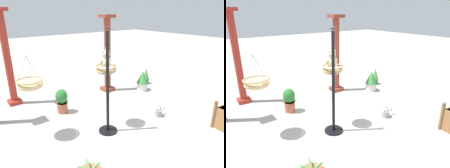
# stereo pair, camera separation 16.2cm
# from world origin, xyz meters

# --- Properties ---
(ground_plane) EXTENTS (40.00, 40.00, 0.00)m
(ground_plane) POSITION_xyz_m (0.00, 0.00, 0.00)
(ground_plane) COLOR #ADAAA3
(display_pole_central) EXTENTS (0.44, 0.44, 2.40)m
(display_pole_central) POSITION_xyz_m (-0.20, 0.05, 0.74)
(display_pole_central) COLOR black
(display_pole_central) RESTS_ON ground
(hanging_basket_with_teddy) EXTENTS (0.49, 0.49, 0.61)m
(hanging_basket_with_teddy) POSITION_xyz_m (-0.05, 0.30, 1.45)
(hanging_basket_with_teddy) COLOR tan
(teddy_bear) EXTENTS (0.31, 0.28, 0.45)m
(teddy_bear) POSITION_xyz_m (-0.05, 0.32, 1.65)
(teddy_bear) COLOR #D1B789
(hanging_basket_left_high) EXTENTS (0.55, 0.55, 0.74)m
(hanging_basket_left_high) POSITION_xyz_m (-1.61, 0.86, 1.28)
(hanging_basket_left_high) COLOR tan
(greenhouse_pillar_left) EXTENTS (0.42, 0.42, 2.61)m
(greenhouse_pillar_left) POSITION_xyz_m (1.41, 2.20, 1.26)
(greenhouse_pillar_left) COLOR brown
(greenhouse_pillar_left) RESTS_ON ground
(greenhouse_pillar_right) EXTENTS (0.39, 0.39, 2.82)m
(greenhouse_pillar_right) POSITION_xyz_m (-1.54, 3.09, 1.36)
(greenhouse_pillar_right) COLOR #9E2D23
(greenhouse_pillar_right) RESTS_ON ground
(potted_plant_fern_front) EXTENTS (0.28, 0.28, 0.62)m
(potted_plant_fern_front) POSITION_xyz_m (3.03, 1.86, 0.31)
(potted_plant_fern_front) COLOR #2D5638
(potted_plant_fern_front) RESTS_ON ground
(potted_plant_flowering_red) EXTENTS (0.33, 0.33, 0.70)m
(potted_plant_flowering_red) POSITION_xyz_m (-0.63, 1.62, 0.36)
(potted_plant_flowering_red) COLOR #AD563D
(potted_plant_flowering_red) RESTS_ON ground
(potted_plant_tall_leafy) EXTENTS (0.42, 0.42, 0.71)m
(potted_plant_tall_leafy) POSITION_xyz_m (2.41, 1.44, 0.37)
(potted_plant_tall_leafy) COLOR beige
(potted_plant_tall_leafy) RESTS_ON ground
(watering_can) EXTENTS (0.35, 0.20, 0.30)m
(watering_can) POSITION_xyz_m (1.35, -0.21, 0.10)
(watering_can) COLOR gray
(watering_can) RESTS_ON ground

